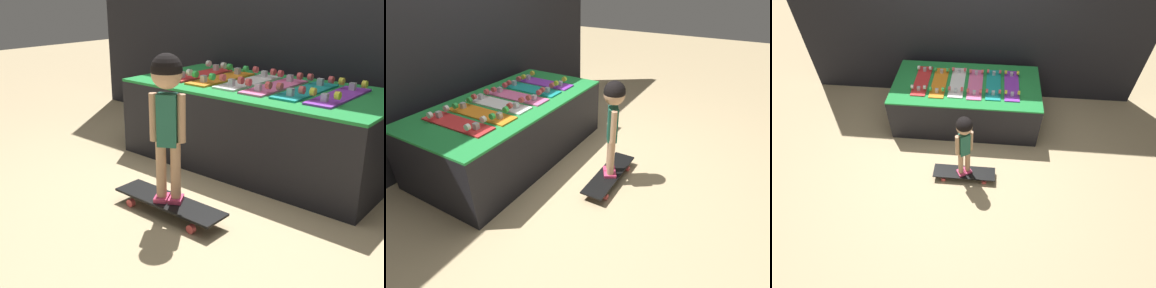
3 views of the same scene
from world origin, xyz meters
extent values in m
plane|color=tan|center=(0.00, 0.00, 0.00)|extent=(16.00, 16.00, 0.00)
cube|color=black|center=(0.00, 0.57, 0.30)|extent=(1.98, 1.01, 0.59)
cube|color=#23893D|center=(0.00, 0.57, 0.60)|extent=(1.98, 1.01, 0.02)
cube|color=red|center=(-0.61, 0.58, 0.62)|extent=(0.19, 0.68, 0.01)
cube|color=#B7B7BC|center=(-0.61, 0.80, 0.65)|extent=(0.04, 0.04, 0.05)
cylinder|color=white|center=(-0.53, 0.80, 0.68)|extent=(0.03, 0.05, 0.05)
cylinder|color=white|center=(-0.69, 0.80, 0.68)|extent=(0.03, 0.05, 0.05)
cube|color=#B7B7BC|center=(-0.61, 0.35, 0.65)|extent=(0.04, 0.04, 0.05)
cylinder|color=white|center=(-0.53, 0.35, 0.68)|extent=(0.03, 0.05, 0.05)
cylinder|color=white|center=(-0.69, 0.35, 0.68)|extent=(0.03, 0.05, 0.05)
cube|color=orange|center=(-0.36, 0.55, 0.62)|extent=(0.19, 0.68, 0.01)
cube|color=#B7B7BC|center=(-0.36, 0.78, 0.65)|extent=(0.04, 0.04, 0.05)
cylinder|color=green|center=(-0.28, 0.78, 0.68)|extent=(0.03, 0.05, 0.05)
cylinder|color=green|center=(-0.45, 0.78, 0.68)|extent=(0.03, 0.05, 0.05)
cube|color=#B7B7BC|center=(-0.36, 0.33, 0.65)|extent=(0.04, 0.04, 0.05)
cylinder|color=green|center=(-0.28, 0.33, 0.68)|extent=(0.03, 0.05, 0.05)
cylinder|color=green|center=(-0.45, 0.33, 0.68)|extent=(0.03, 0.05, 0.05)
cube|color=white|center=(-0.12, 0.58, 0.62)|extent=(0.19, 0.68, 0.01)
cube|color=#B7B7BC|center=(-0.12, 0.80, 0.65)|extent=(0.04, 0.04, 0.05)
cylinder|color=#D84C4C|center=(-0.04, 0.80, 0.68)|extent=(0.03, 0.05, 0.05)
cylinder|color=#D84C4C|center=(-0.20, 0.80, 0.68)|extent=(0.03, 0.05, 0.05)
cube|color=#B7B7BC|center=(-0.12, 0.36, 0.65)|extent=(0.04, 0.04, 0.05)
cylinder|color=#D84C4C|center=(-0.04, 0.36, 0.68)|extent=(0.03, 0.05, 0.05)
cylinder|color=#D84C4C|center=(-0.20, 0.36, 0.68)|extent=(0.03, 0.05, 0.05)
cube|color=pink|center=(0.12, 0.56, 0.62)|extent=(0.19, 0.68, 0.01)
cube|color=#B7B7BC|center=(0.12, 0.78, 0.65)|extent=(0.04, 0.04, 0.05)
cylinder|color=#D84C4C|center=(0.20, 0.78, 0.68)|extent=(0.03, 0.05, 0.05)
cylinder|color=#D84C4C|center=(0.04, 0.78, 0.68)|extent=(0.03, 0.05, 0.05)
cube|color=#B7B7BC|center=(0.12, 0.34, 0.65)|extent=(0.04, 0.04, 0.05)
cylinder|color=#D84C4C|center=(0.20, 0.34, 0.68)|extent=(0.03, 0.05, 0.05)
cylinder|color=#D84C4C|center=(0.04, 0.34, 0.68)|extent=(0.03, 0.05, 0.05)
cube|color=teal|center=(0.36, 0.57, 0.62)|extent=(0.19, 0.68, 0.01)
cube|color=#B7B7BC|center=(0.36, 0.79, 0.65)|extent=(0.04, 0.04, 0.05)
cylinder|color=#D84C4C|center=(0.45, 0.79, 0.68)|extent=(0.03, 0.05, 0.05)
cylinder|color=#D84C4C|center=(0.28, 0.79, 0.68)|extent=(0.03, 0.05, 0.05)
cube|color=#B7B7BC|center=(0.36, 0.35, 0.65)|extent=(0.04, 0.04, 0.05)
cylinder|color=#D84C4C|center=(0.45, 0.35, 0.68)|extent=(0.03, 0.05, 0.05)
cylinder|color=#D84C4C|center=(0.28, 0.35, 0.68)|extent=(0.03, 0.05, 0.05)
cube|color=purple|center=(0.61, 0.57, 0.62)|extent=(0.19, 0.68, 0.01)
cube|color=#B7B7BC|center=(0.61, 0.79, 0.65)|extent=(0.04, 0.04, 0.05)
cylinder|color=yellow|center=(0.69, 0.79, 0.68)|extent=(0.03, 0.05, 0.05)
cylinder|color=yellow|center=(0.53, 0.79, 0.68)|extent=(0.03, 0.05, 0.05)
cube|color=#B7B7BC|center=(0.61, 0.35, 0.65)|extent=(0.04, 0.04, 0.05)
cylinder|color=yellow|center=(0.69, 0.35, 0.68)|extent=(0.03, 0.05, 0.05)
cylinder|color=yellow|center=(0.53, 0.35, 0.68)|extent=(0.03, 0.05, 0.05)
cube|color=black|center=(0.07, -0.53, 0.08)|extent=(0.76, 0.20, 0.01)
cube|color=#B7B7BC|center=(0.32, -0.53, 0.05)|extent=(0.04, 0.04, 0.05)
cylinder|color=#D84C4C|center=(0.32, -0.44, 0.03)|extent=(0.05, 0.03, 0.05)
cylinder|color=#D84C4C|center=(0.32, -0.61, 0.03)|extent=(0.05, 0.03, 0.05)
cube|color=#B7B7BC|center=(-0.18, -0.53, 0.05)|extent=(0.04, 0.04, 0.05)
cylinder|color=#D84C4C|center=(-0.18, -0.44, 0.03)|extent=(0.05, 0.03, 0.05)
cylinder|color=#D84C4C|center=(-0.18, -0.61, 0.03)|extent=(0.05, 0.03, 0.05)
cube|color=#E03D6B|center=(0.11, -0.50, 0.10)|extent=(0.12, 0.14, 0.03)
cylinder|color=tan|center=(0.11, -0.50, 0.29)|extent=(0.06, 0.06, 0.35)
cube|color=#E03D6B|center=(0.03, -0.55, 0.10)|extent=(0.12, 0.14, 0.03)
cylinder|color=tan|center=(0.03, -0.55, 0.29)|extent=(0.06, 0.06, 0.35)
cube|color=#236651|center=(0.07, -0.53, 0.59)|extent=(0.14, 0.13, 0.31)
cylinder|color=tan|center=(0.14, -0.49, 0.61)|extent=(0.05, 0.05, 0.28)
cylinder|color=tan|center=(0.00, -0.57, 0.61)|extent=(0.05, 0.05, 0.28)
sphere|color=tan|center=(0.07, -0.53, 0.86)|extent=(0.18, 0.18, 0.18)
sphere|color=black|center=(0.07, -0.53, 0.88)|extent=(0.18, 0.18, 0.18)
camera|label=1|loc=(1.77, -2.29, 1.30)|focal=42.00mm
camera|label=2|loc=(-2.04, -1.41, 1.71)|focal=28.00mm
camera|label=3|loc=(0.27, -2.76, 3.01)|focal=28.00mm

